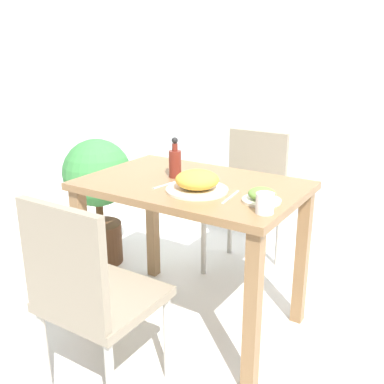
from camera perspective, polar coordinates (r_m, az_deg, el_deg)
ground_plane at (r=2.52m, az=-0.00°, el=-15.84°), size 16.00×16.00×0.00m
wall_back at (r=3.26m, az=12.72°, el=15.78°), size 8.00×0.05×2.60m
dining_table at (r=2.23m, az=-0.00°, el=-1.92°), size 1.06×0.70×0.77m
chair_near at (r=1.82m, az=-12.92°, el=-12.28°), size 0.42×0.42×0.89m
chair_far at (r=2.90m, az=7.22°, el=-0.21°), size 0.42×0.42×0.89m
food_plate at (r=2.04m, az=0.65°, el=1.30°), size 0.29×0.29×0.10m
side_plate at (r=1.93m, az=8.85°, el=-0.49°), size 0.17×0.17×0.06m
drink_cup at (r=1.80m, az=9.25°, el=-1.42°), size 0.07×0.07×0.08m
sauce_bottle at (r=2.25m, az=-2.17°, el=3.82°), size 0.06×0.06×0.20m
fork_utensil at (r=2.15m, az=-3.29°, el=0.95°), size 0.04×0.17×0.00m
spoon_utensil at (r=1.97m, az=4.93°, el=-0.64°), size 0.03×0.19×0.00m
potted_plant_left at (r=2.98m, az=-11.85°, el=0.57°), size 0.44×0.44×0.85m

